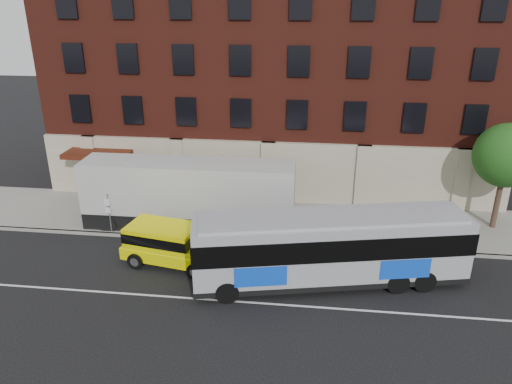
# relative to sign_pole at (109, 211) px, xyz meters

# --- Properties ---
(ground) EXTENTS (120.00, 120.00, 0.00)m
(ground) POSITION_rel_sign_pole_xyz_m (8.50, -6.15, -1.45)
(ground) COLOR black
(ground) RESTS_ON ground
(sidewalk) EXTENTS (60.00, 6.00, 0.15)m
(sidewalk) POSITION_rel_sign_pole_xyz_m (8.50, 2.85, -1.38)
(sidewalk) COLOR gray
(sidewalk) RESTS_ON ground
(kerb) EXTENTS (60.00, 0.25, 0.15)m
(kerb) POSITION_rel_sign_pole_xyz_m (8.50, -0.15, -1.38)
(kerb) COLOR gray
(kerb) RESTS_ON ground
(lane_line) EXTENTS (60.00, 0.12, 0.01)m
(lane_line) POSITION_rel_sign_pole_xyz_m (8.50, -5.65, -1.45)
(lane_line) COLOR silver
(lane_line) RESTS_ON ground
(building) EXTENTS (30.00, 12.10, 15.00)m
(building) POSITION_rel_sign_pole_xyz_m (8.49, 10.77, 6.13)
(building) COLOR #551D14
(building) RESTS_ON sidewalk
(sign_pole) EXTENTS (0.30, 0.20, 2.50)m
(sign_pole) POSITION_rel_sign_pole_xyz_m (0.00, 0.00, 0.00)
(sign_pole) COLOR gray
(sign_pole) RESTS_ON ground
(street_tree) EXTENTS (3.60, 3.60, 6.20)m
(street_tree) POSITION_rel_sign_pole_xyz_m (22.04, 3.34, 2.96)
(street_tree) COLOR #39281C
(street_tree) RESTS_ON sidewalk
(city_bus) EXTENTS (13.12, 5.44, 3.52)m
(city_bus) POSITION_rel_sign_pole_xyz_m (12.30, -3.50, 0.49)
(city_bus) COLOR #9B9EA5
(city_bus) RESTS_ON ground
(yellow_suv) EXTENTS (5.51, 3.08, 2.05)m
(yellow_suv) POSITION_rel_sign_pole_xyz_m (4.25, -2.66, -0.28)
(yellow_suv) COLOR #FFFA00
(yellow_suv) RESTS_ON ground
(shipping_container) EXTENTS (12.20, 2.74, 4.06)m
(shipping_container) POSITION_rel_sign_pole_xyz_m (4.30, 1.45, 0.56)
(shipping_container) COLOR black
(shipping_container) RESTS_ON ground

